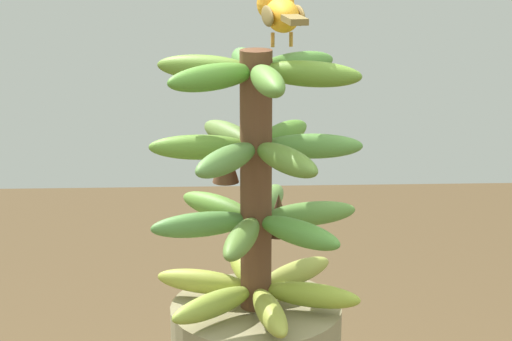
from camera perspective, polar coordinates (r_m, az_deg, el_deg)
name	(u,v)px	position (r m, az deg, el deg)	size (l,w,h in m)	color
banana_bunch	(256,183)	(1.19, -0.01, -0.83)	(0.29, 0.29, 0.36)	brown
perched_bird	(280,11)	(1.19, 1.51, 10.16)	(0.18, 0.06, 0.08)	#C68933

